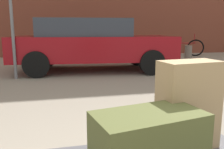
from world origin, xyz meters
name	(u,v)px	position (x,y,z in m)	size (l,w,h in m)	color
duffel_bag_olive_rear_right	(148,144)	(-0.06, 0.03, 0.52)	(0.60, 0.33, 0.36)	#4C5128
suitcase_tan_front_left	(188,105)	(0.32, 0.28, 0.64)	(0.40, 0.21, 0.60)	#9E7F56
parked_car	(92,43)	(0.39, 5.49, 0.76)	(4.46, 2.26, 1.42)	maroon
bicycle_leaning	(183,47)	(4.81, 8.36, 0.37)	(1.68, 0.65, 0.96)	black
bollard_kerb_near	(157,54)	(2.91, 6.78, 0.28)	(0.26, 0.26, 0.56)	#72665B
bollard_kerb_mid	(188,53)	(4.13, 6.78, 0.28)	(0.26, 0.26, 0.56)	#72665B
no_parking_sign	(11,10)	(-1.51, 4.74, 1.57)	(0.50, 0.11, 2.55)	slate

